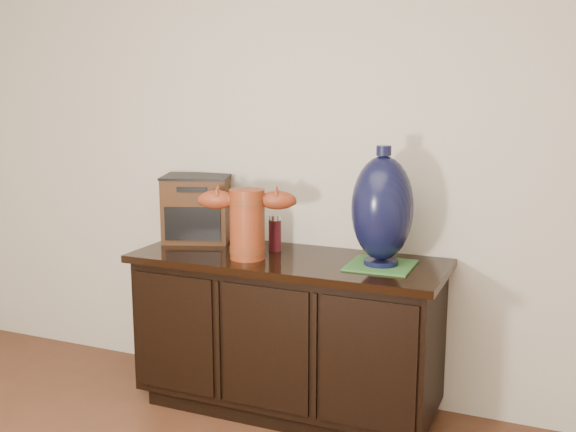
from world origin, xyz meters
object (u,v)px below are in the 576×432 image
at_px(sideboard, 287,333).
at_px(terracotta_vessel, 247,220).
at_px(lamp_base, 382,209).
at_px(tv_radio, 197,208).
at_px(spray_can, 275,233).

distance_m(sideboard, terracotta_vessel, 0.58).
bearing_deg(lamp_base, tv_radio, 172.24).
distance_m(lamp_base, spray_can, 0.58).
bearing_deg(tv_radio, sideboard, -34.39).
distance_m(tv_radio, spray_can, 0.47).
height_order(terracotta_vessel, spray_can, terracotta_vessel).
bearing_deg(spray_can, tv_radio, 173.17).
relative_size(terracotta_vessel, spray_can, 2.57).
bearing_deg(spray_can, terracotta_vessel, -106.20).
distance_m(sideboard, tv_radio, 0.79).
bearing_deg(tv_radio, lamp_base, -27.42).
relative_size(sideboard, terracotta_vessel, 3.25).
bearing_deg(sideboard, tv_radio, 165.27).
xyz_separation_m(terracotta_vessel, spray_can, (0.05, 0.19, -0.10)).
bearing_deg(sideboard, terracotta_vessel, -149.34).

